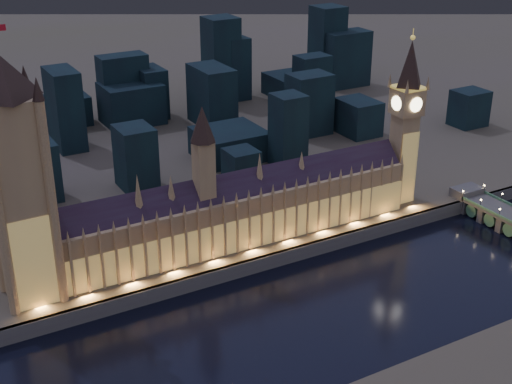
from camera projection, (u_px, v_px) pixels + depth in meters
ground_plane at (304, 309)px, 335.69m from camera, size 2000.00×2000.00×0.00m
north_bank at (34, 66)px, 747.17m from camera, size 2000.00×960.00×8.00m
embankment_wall at (261, 264)px, 366.63m from camera, size 2000.00×2.50×8.00m
palace_of_westminster at (238, 210)px, 373.19m from camera, size 202.00×22.09×78.00m
victoria_tower at (16, 172)px, 306.76m from camera, size 31.68×31.68×125.13m
elizabeth_tower at (407, 108)px, 407.04m from camera, size 18.00×18.00×102.51m
city_backdrop at (163, 103)px, 534.07m from camera, size 466.24×215.63×76.19m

